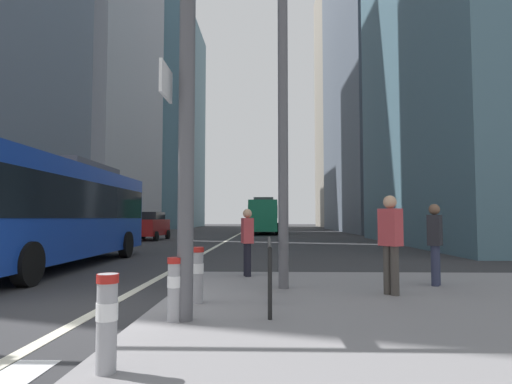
{
  "coord_description": "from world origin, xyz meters",
  "views": [
    {
      "loc": [
        2.78,
        -6.98,
        1.52
      ],
      "look_at": [
        1.49,
        38.4,
        4.29
      ],
      "focal_mm": 29.99,
      "sensor_mm": 36.0,
      "label": 1
    }
  ],
  "objects": [
    {
      "name": "ground_plane",
      "position": [
        0.0,
        20.0,
        0.0
      ],
      "size": [
        160.0,
        160.0,
        0.0
      ],
      "primitive_type": "plane",
      "color": "#303033"
    },
    {
      "name": "median_island",
      "position": [
        5.5,
        -1.0,
        0.07
      ],
      "size": [
        9.0,
        10.0,
        0.15
      ],
      "primitive_type": "cube",
      "color": "gray",
      "rests_on": "ground"
    },
    {
      "name": "lane_centre_line",
      "position": [
        0.0,
        30.0,
        0.01
      ],
      "size": [
        0.2,
        80.0,
        0.01
      ],
      "primitive_type": "cube",
      "color": "beige",
      "rests_on": "ground"
    },
    {
      "name": "office_tower_left_mid",
      "position": [
        -16.0,
        37.45,
        22.5
      ],
      "size": [
        10.43,
        19.09,
        45.0
      ],
      "primitive_type": "cube",
      "color": "#9E9EA3",
      "rests_on": "ground"
    },
    {
      "name": "office_tower_left_far",
      "position": [
        -16.0,
        62.32,
        17.51
      ],
      "size": [
        13.42,
        23.41,
        35.02
      ],
      "primitive_type": "cube",
      "color": "slate",
      "rests_on": "ground"
    },
    {
      "name": "office_tower_right_mid",
      "position": [
        17.0,
        43.01,
        26.91
      ],
      "size": [
        12.17,
        24.58,
        53.81
      ],
      "primitive_type": "cube",
      "color": "slate",
      "rests_on": "ground"
    },
    {
      "name": "office_tower_right_far",
      "position": [
        17.0,
        67.03,
        21.61
      ],
      "size": [
        10.35,
        16.02,
        43.22
      ],
      "primitive_type": "cube",
      "color": "gray",
      "rests_on": "ground"
    },
    {
      "name": "city_bus_blue_oncoming",
      "position": [
        -3.83,
        5.91,
        1.84
      ],
      "size": [
        2.86,
        10.95,
        3.4
      ],
      "color": "#14389E",
      "rests_on": "ground"
    },
    {
      "name": "city_bus_red_receding",
      "position": [
        2.42,
        34.74,
        1.84
      ],
      "size": [
        2.86,
        10.7,
        3.4
      ],
      "color": "#198456",
      "rests_on": "ground"
    },
    {
      "name": "car_oncoming_mid",
      "position": [
        -5.51,
        22.7,
        0.99
      ],
      "size": [
        2.14,
        4.36,
        1.94
      ],
      "color": "maroon",
      "rests_on": "ground"
    },
    {
      "name": "car_receding_near",
      "position": [
        2.4,
        47.99,
        0.99
      ],
      "size": [
        2.21,
        4.28,
        1.94
      ],
      "color": "black",
      "rests_on": "ground"
    },
    {
      "name": "traffic_signal_gantry",
      "position": [
        -0.39,
        -1.21,
        4.11
      ],
      "size": [
        6.15,
        0.65,
        6.0
      ],
      "color": "#515156",
      "rests_on": "median_island"
    },
    {
      "name": "street_lamp_post",
      "position": [
        3.08,
        1.45,
        5.28
      ],
      "size": [
        5.5,
        0.32,
        8.0
      ],
      "color": "#56565B",
      "rests_on": "median_island"
    },
    {
      "name": "bollard_left",
      "position": [
        1.34,
        -3.15,
        0.63
      ],
      "size": [
        0.2,
        0.2,
        0.87
      ],
      "color": "#99999E",
      "rests_on": "median_island"
    },
    {
      "name": "bollard_right",
      "position": [
        1.53,
        -1.25,
        0.62
      ],
      "size": [
        0.2,
        0.2,
        0.84
      ],
      "color": "#99999E",
      "rests_on": "median_island"
    },
    {
      "name": "bollard_back",
      "position": [
        1.64,
        -0.04,
        0.65
      ],
      "size": [
        0.2,
        0.2,
        0.9
      ],
      "color": "#99999E",
      "rests_on": "median_island"
    },
    {
      "name": "pedestrian_railing",
      "position": [
        2.8,
        0.45,
        0.84
      ],
      "size": [
        0.06,
        3.18,
        0.98
      ],
      "color": "black",
      "rests_on": "median_island"
    },
    {
      "name": "pedestrian_waiting",
      "position": [
        2.28,
        3.18,
        1.02
      ],
      "size": [
        0.32,
        0.43,
        1.59
      ],
      "color": "black",
      "rests_on": "median_island"
    },
    {
      "name": "pedestrian_walking",
      "position": [
        6.19,
        1.89,
        1.07
      ],
      "size": [
        0.4,
        0.45,
        1.66
      ],
      "color": "#2D334C",
      "rests_on": "median_island"
    },
    {
      "name": "pedestrian_far",
      "position": [
        4.98,
        0.81,
        1.15
      ],
      "size": [
        0.41,
        0.45,
        1.78
      ],
      "color": "#423D38",
      "rests_on": "median_island"
    }
  ]
}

